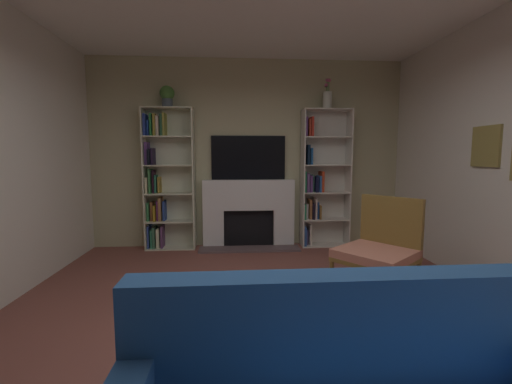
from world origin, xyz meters
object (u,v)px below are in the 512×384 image
coffee_table (303,321)px  fireplace (249,212)px  bookshelf_right (319,181)px  armchair (380,247)px  potted_plant (167,95)px  bookshelf_left (164,180)px  tv (248,158)px  vase_with_flowers (327,98)px

coffee_table → fireplace: bearing=93.5°
fireplace → coffee_table: 3.12m
bookshelf_right → armchair: bearing=-86.9°
potted_plant → armchair: potted_plant is taller
armchair → bookshelf_right: bearing=93.1°
bookshelf_left → coffee_table: 3.50m
tv → bookshelf_right: size_ratio=0.54×
potted_plant → fireplace: bearing=2.6°
armchair → coffee_table: armchair is taller
bookshelf_right → tv: bearing=175.9°
bookshelf_right → vase_with_flowers: size_ratio=4.66×
bookshelf_left → coffee_table: (1.46, -3.10, -0.67)m
bookshelf_right → coffee_table: 3.29m
tv → bookshelf_left: bearing=-176.8°
tv → armchair: (1.21, -2.03, -0.87)m
tv → bookshelf_right: 1.16m
vase_with_flowers → coffee_table: bearing=-108.0°
vase_with_flowers → coffee_table: vase_with_flowers is taller
fireplace → vase_with_flowers: bearing=-2.5°
tv → armchair: tv is taller
vase_with_flowers → fireplace: bearing=177.5°
fireplace → coffee_table: size_ratio=2.09×
bookshelf_left → coffee_table: bearing=-64.7°
fireplace → vase_with_flowers: 2.10m
bookshelf_right → armchair: (0.11, -1.95, -0.50)m
fireplace → coffee_table: bearing=-86.5°
potted_plant → vase_with_flowers: bearing=0.0°
armchair → bookshelf_left: bearing=141.7°
tv → potted_plant: (-1.18, -0.12, 0.90)m
bookshelf_left → potted_plant: 1.24m
tv → bookshelf_right: (1.10, -0.08, -0.36)m
bookshelf_left → armchair: bearing=-38.3°
potted_plant → coffee_table: bearing=-65.8°
coffee_table → bookshelf_left: bearing=115.3°
tv → bookshelf_right: bearing=-4.1°
bookshelf_right → vase_with_flowers: 1.26m
armchair → potted_plant: bearing=141.4°
bookshelf_left → potted_plant: (0.09, -0.05, 1.24)m
bookshelf_left → armchair: 3.20m
tv → coffee_table: bearing=-86.6°
tv → vase_with_flowers: size_ratio=2.50×
bookshelf_right → coffee_table: bookshelf_right is taller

